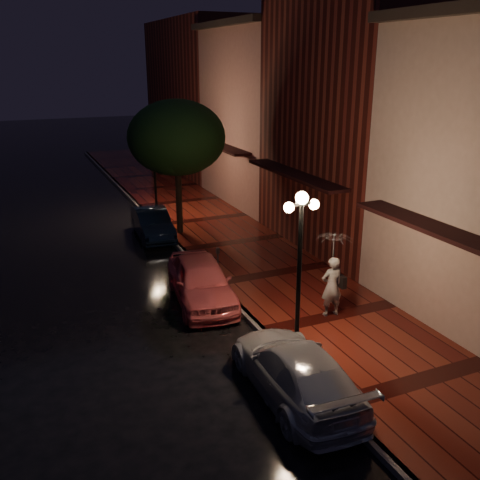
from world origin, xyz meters
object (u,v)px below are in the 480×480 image
streetlamp_far (154,167)px  parking_meter (218,261)px  woman_with_umbrella (333,262)px  street_tree (177,140)px  streetlamp_near (299,263)px  silver_car (295,371)px  pink_car (201,281)px  navy_car (152,224)px

streetlamp_far → parking_meter: (-0.20, -8.80, -1.72)m
streetlamp_far → woman_with_umbrella: size_ratio=1.66×
parking_meter → street_tree: bearing=92.0°
streetlamp_near → silver_car: size_ratio=0.94×
street_tree → streetlamp_near: bearing=-91.3°
pink_car → woman_with_umbrella: (3.16, -2.70, 1.13)m
streetlamp_far → navy_car: 3.57m
pink_car → parking_meter: 1.53m
street_tree → silver_car: street_tree is taller
woman_with_umbrella → parking_meter: bearing=-57.1°
navy_car → silver_car: (0.00, -12.80, 0.03)m
silver_car → parking_meter: 6.87m
street_tree → woman_with_umbrella: 10.06m
street_tree → pink_car: street_tree is taller
silver_car → woman_with_umbrella: 4.33m
streetlamp_near → silver_car: streetlamp_near is taller
woman_with_umbrella → navy_car: bearing=-69.9°
streetlamp_far → woman_with_umbrella: 12.81m
streetlamp_far → silver_car: (-0.95, -15.62, -1.94)m
street_tree → woman_with_umbrella: size_ratio=2.23×
street_tree → woman_with_umbrella: bearing=-80.1°
street_tree → pink_car: size_ratio=1.34×
street_tree → silver_car: size_ratio=1.27×
pink_car → woman_with_umbrella: woman_with_umbrella is taller
street_tree → silver_car: (-1.21, -12.61, -3.58)m
pink_car → silver_car: size_ratio=0.95×
streetlamp_near → pink_car: bearing=106.7°
streetlamp_near → parking_meter: 5.48m
streetlamp_near → silver_car: bearing=-120.3°
streetlamp_near → parking_meter: size_ratio=3.59×
navy_car → silver_car: 12.80m
woman_with_umbrella → parking_meter: woman_with_umbrella is taller
silver_car → parking_meter: size_ratio=3.82×
streetlamp_far → street_tree: size_ratio=0.74×
streetlamp_near → navy_car: streetlamp_near is taller
streetlamp_far → street_tree: (0.26, -3.01, 1.64)m
streetlamp_far → street_tree: 3.44m
navy_car → streetlamp_far: bearing=74.7°
navy_car → woman_with_umbrella: woman_with_umbrella is taller
pink_car → silver_car: bearing=-79.6°
pink_car → silver_car: 5.70m
navy_car → woman_with_umbrella: (2.89, -9.81, 1.23)m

